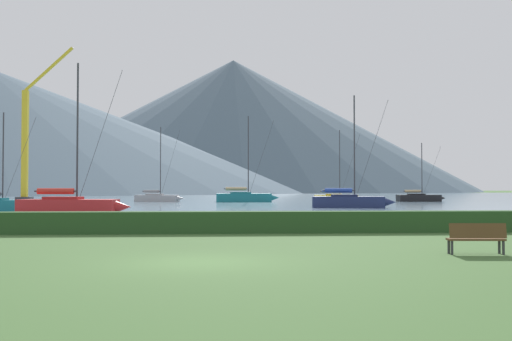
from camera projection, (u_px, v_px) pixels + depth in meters
The scene contains 13 objects.
ground_plane at pixel (201, 262), 16.72m from camera, with size 1000.00×1000.00×0.00m, color #3D602D.
harbor_water at pixel (213, 196), 153.35m from camera, with size 320.00×246.00×0.00m, color slate.
hedge_line at pixel (206, 222), 27.70m from camera, with size 80.00×1.20×0.96m, color #284C23.
sailboat_slip_0 at pixel (337, 198), 91.61m from camera, with size 7.56×3.27×10.66m.
sailboat_slip_2 at pixel (70, 205), 47.48m from camera, with size 8.60×3.13×11.70m.
sailboat_slip_3 at pixel (419, 197), 94.13m from camera, with size 7.48×2.31×8.95m.
sailboat_slip_6 at pixel (350, 201), 64.09m from camera, with size 8.69×4.10×11.69m.
sailboat_slip_7 at pixel (158, 197), 92.47m from camera, with size 7.54×3.82×11.22m.
sailboat_slip_9 at pixel (244, 197), 90.43m from camera, with size 9.25×2.80×12.64m.
park_bench_under_tree at pixel (477, 237), 18.69m from camera, with size 1.73×0.62×0.95m.
dock_crane at pixel (27, 150), 87.27m from camera, with size 7.63×2.00×22.21m.
distant_hill_west_ridge at pixel (233, 126), 376.22m from camera, with size 287.27×287.27×80.31m, color #425666.
distant_hill_central_peak at pixel (262, 141), 434.02m from camera, with size 286.05×286.05×70.28m, color #425666.
Camera 1 is at (0.36, -16.85, 2.00)m, focal length 43.36 mm.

